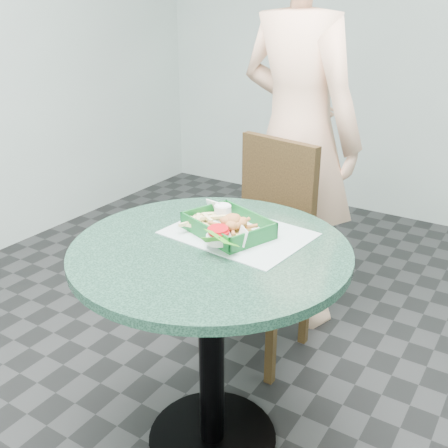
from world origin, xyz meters
The scene contains 11 objects.
floor centered at (0.00, 0.00, 0.00)m, with size 4.00×5.00×0.02m, color #303335.
wall_back centered at (0.00, 2.50, 1.40)m, with size 4.00×0.04×2.80m, color silver.
cafe_table centered at (0.00, 0.00, 0.58)m, with size 0.85×0.85×0.75m.
dining_chair centered at (-0.14, 0.63, 0.53)m, with size 0.38×0.38×0.93m.
diner_person centered at (-0.17, 0.95, 1.06)m, with size 0.77×0.51×2.11m, color #F3BB96.
placemat centered at (0.03, 0.12, 0.75)m, with size 0.43×0.32×0.00m, color #9FB6B3.
food_basket centered at (0.00, 0.11, 0.77)m, with size 0.26×0.19×0.05m.
crab_sandwich centered at (0.04, 0.08, 0.80)m, with size 0.12×0.12×0.07m.
fries_pile centered at (-0.07, 0.08, 0.79)m, with size 0.12×0.13×0.05m, color #E8D68A, non-canonical shape.
sauce_ramekin centered at (-0.08, 0.15, 0.80)m, with size 0.06×0.06×0.03m.
garnish_cup centered at (0.07, 0.01, 0.79)m, with size 0.11×0.11×0.04m.
Camera 1 is at (0.80, -1.18, 1.45)m, focal length 42.00 mm.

